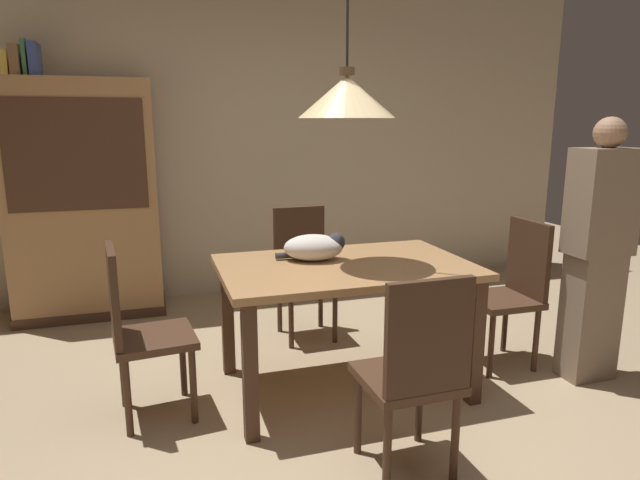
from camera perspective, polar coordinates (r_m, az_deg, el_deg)
name	(u,v)px	position (r m, az deg, el deg)	size (l,w,h in m)	color
ground	(354,440)	(2.87, 3.52, -20.06)	(10.00, 10.00, 0.00)	tan
back_wall	(250,131)	(4.99, -7.30, 11.19)	(6.40, 0.10, 2.90)	beige
dining_table	(345,281)	(3.11, 2.61, -4.27)	(1.40, 0.90, 0.75)	#A87A4C
chair_left_side	(138,326)	(2.98, -18.49, -8.47)	(0.44, 0.44, 0.93)	#472D1E
chair_far_back	(303,266)	(3.95, -1.76, -2.74)	(0.41, 0.41, 0.93)	#472D1E
chair_right_side	(513,287)	(3.67, 19.44, -4.61)	(0.41, 0.41, 0.93)	#472D1E
chair_near_front	(415,368)	(2.40, 9.92, -13.05)	(0.41, 0.41, 0.93)	#472D1E
cat_sleeping	(315,247)	(3.14, -0.50, -0.74)	(0.40, 0.29, 0.16)	silver
pendant_lamp	(347,96)	(2.99, 2.80, 14.74)	(0.52, 0.52, 1.30)	beige
hutch_bookcase	(84,206)	(4.65, -23.36, 3.29)	(1.12, 0.45, 1.85)	#A87A4C
book_yellow_short	(7,64)	(4.69, -29.87, 15.66)	(0.04, 0.20, 0.18)	gold
book_brown_thick	(17,61)	(4.68, -29.04, 16.00)	(0.06, 0.24, 0.22)	brown
book_green_slim	(26,58)	(4.67, -28.31, 16.34)	(0.03, 0.20, 0.26)	#427A4C
book_blue_wide	(35,60)	(4.66, -27.58, 16.29)	(0.06, 0.24, 0.24)	#384C93
person_standing	(597,252)	(3.59, 26.91, -1.16)	(0.36, 0.22, 1.56)	#84705B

